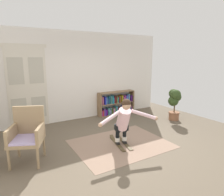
# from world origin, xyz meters

# --- Properties ---
(ground_plane) EXTENTS (7.20, 7.20, 0.00)m
(ground_plane) POSITION_xyz_m (0.00, 0.00, 0.00)
(ground_plane) COLOR brown
(back_wall) EXTENTS (6.00, 0.10, 2.90)m
(back_wall) POSITION_xyz_m (0.00, 2.60, 1.45)
(back_wall) COLOR silver
(back_wall) RESTS_ON ground
(double_door) EXTENTS (1.22, 0.05, 2.45)m
(double_door) POSITION_xyz_m (-1.78, 2.54, 1.23)
(double_door) COLOR beige
(double_door) RESTS_ON ground
(rug) EXTENTS (2.23, 1.76, 0.01)m
(rug) POSITION_xyz_m (-0.09, 0.11, 0.00)
(rug) COLOR #8B6F5D
(rug) RESTS_ON ground
(bookshelf) EXTENTS (1.43, 0.30, 0.84)m
(bookshelf) POSITION_xyz_m (1.18, 2.39, 0.37)
(bookshelf) COLOR #816547
(bookshelf) RESTS_ON ground
(wicker_chair) EXTENTS (0.79, 0.79, 1.10)m
(wicker_chair) POSITION_xyz_m (-2.13, 0.40, 0.58)
(wicker_chair) COLOR #967C5A
(wicker_chair) RESTS_ON ground
(potted_plant) EXTENTS (0.42, 0.46, 1.04)m
(potted_plant) POSITION_xyz_m (2.48, 0.79, 0.66)
(potted_plant) COLOR brown
(potted_plant) RESTS_ON ground
(skis_pair) EXTENTS (0.43, 0.92, 0.07)m
(skis_pair) POSITION_xyz_m (-0.09, 0.14, 0.02)
(skis_pair) COLOR #493B24
(skis_pair) RESTS_ON rug
(person_skier) EXTENTS (1.39, 0.78, 1.11)m
(person_skier) POSITION_xyz_m (-0.12, -0.05, 0.69)
(person_skier) COLOR white
(person_skier) RESTS_ON skis_pair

